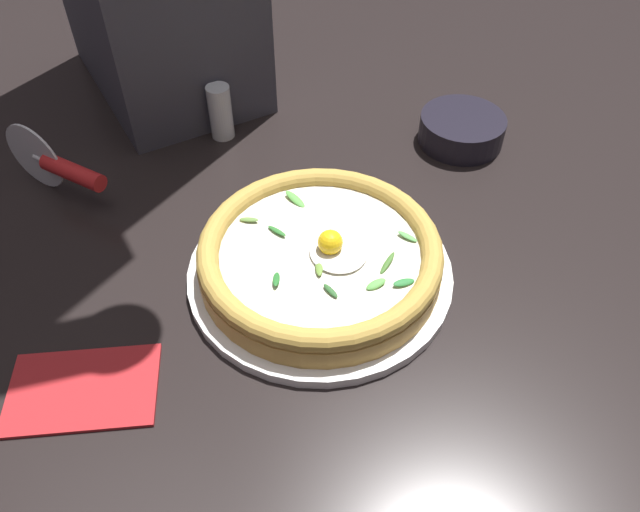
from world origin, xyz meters
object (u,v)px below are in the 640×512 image
object	(u,v)px
pizza_cutter	(59,166)
pepper_shaker	(220,112)
folded_napkin	(83,388)
side_bowl	(462,129)
pizza	(320,255)
drinking_glass	(158,82)

from	to	relation	value
pizza_cutter	pepper_shaker	xyz separation A→B (m)	(-0.08, 0.21, -0.01)
folded_napkin	pepper_shaker	distance (m)	0.42
side_bowl	pizza_cutter	bearing A→B (deg)	-92.01
pizza	side_bowl	bearing A→B (deg)	128.02
pizza_cutter	folded_napkin	distance (m)	0.30
pizza_cutter	folded_napkin	xyz separation A→B (m)	(0.30, 0.02, -0.04)
side_bowl	drinking_glass	distance (m)	0.43
pizza	side_bowl	world-z (taller)	pizza
pizza_cutter	pepper_shaker	world-z (taller)	pizza_cutter
pizza	folded_napkin	distance (m)	0.27
drinking_glass	pizza_cutter	bearing A→B (deg)	-39.68
pizza	pepper_shaker	bearing A→B (deg)	-167.32
pizza	pepper_shaker	world-z (taller)	pepper_shaker
folded_napkin	pepper_shaker	bearing A→B (deg)	153.38
pizza	pizza_cutter	bearing A→B (deg)	-128.09
pizza	pizza_cutter	world-z (taller)	pizza_cutter
pepper_shaker	side_bowl	bearing A→B (deg)	73.19
pizza	pepper_shaker	xyz separation A→B (m)	(-0.29, -0.07, 0.00)
pizza	pizza_cutter	distance (m)	0.35
folded_napkin	pizza	bearing A→B (deg)	108.60
drinking_glass	pepper_shaker	world-z (taller)	drinking_glass
pizza	pepper_shaker	size ratio (longest dim) A/B	3.43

